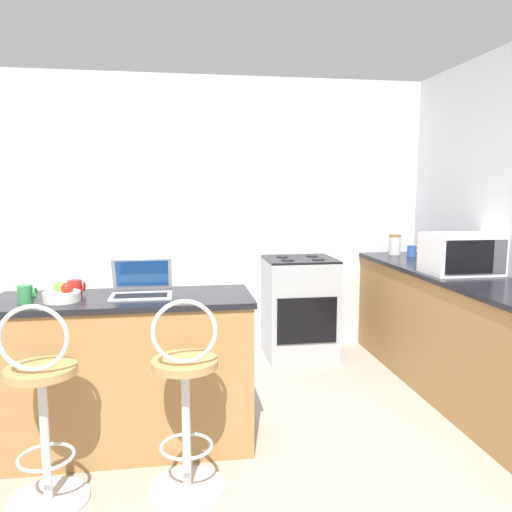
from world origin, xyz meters
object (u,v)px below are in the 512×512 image
object	(u,v)px
bar_stool_near	(42,410)
laptop	(142,286)
bar_stool_far	(186,401)
storage_jar	(395,244)
mug_green	(26,294)
fruit_bowl	(62,294)
microwave	(462,254)
mug_blue	(412,251)
stove_range	(299,308)
mug_red	(75,287)

from	to	relation	value
bar_stool_near	laptop	xyz separation A→B (m)	(0.45, 0.57, 0.49)
bar_stool_far	storage_jar	bearing A→B (deg)	45.61
bar_stool_near	mug_green	size ratio (longest dim) A/B	9.95
laptop	fruit_bowl	size ratio (longest dim) A/B	1.75
fruit_bowl	microwave	bearing A→B (deg)	10.49
storage_jar	mug_blue	distance (m)	0.18
bar_stool_far	storage_jar	size ratio (longest dim) A/B	5.29
stove_range	mug_red	bearing A→B (deg)	-142.13
mug_blue	stove_range	bearing A→B (deg)	178.49
bar_stool_far	fruit_bowl	distance (m)	0.95
stove_range	mug_blue	distance (m)	1.20
bar_stool_far	storage_jar	distance (m)	2.97
bar_stool_near	mug_blue	bearing A→B (deg)	34.38
bar_stool_near	mug_red	xyz separation A→B (m)	(0.05, 0.64, 0.48)
bar_stool_near	fruit_bowl	size ratio (longest dim) A/B	5.09
stove_range	fruit_bowl	size ratio (longest dim) A/B	4.60
microwave	mug_red	bearing A→B (deg)	-172.92
bar_stool_far	stove_range	size ratio (longest dim) A/B	1.11
bar_stool_far	microwave	world-z (taller)	microwave
laptop	mug_red	bearing A→B (deg)	169.86
stove_range	mug_red	xyz separation A→B (m)	(-1.72, -1.34, 0.51)
mug_red	storage_jar	bearing A→B (deg)	28.33
fruit_bowl	mug_red	bearing A→B (deg)	77.81
bar_stool_far	microwave	xyz separation A→B (m)	(2.07, 0.98, 0.59)
bar_stool_far	mug_blue	xyz separation A→B (m)	(2.16, 1.95, 0.49)
bar_stool_near	bar_stool_far	world-z (taller)	same
mug_green	fruit_bowl	xyz separation A→B (m)	(0.19, 0.03, -0.01)
microwave	stove_range	distance (m)	1.54
laptop	bar_stool_near	bearing A→B (deg)	-128.25
laptop	stove_range	world-z (taller)	laptop
laptop	microwave	distance (m)	2.36
stove_range	microwave	bearing A→B (deg)	-45.12
bar_stool_near	stove_range	xyz separation A→B (m)	(1.77, 1.98, -0.03)
mug_green	mug_red	world-z (taller)	mug_green
microwave	mug_green	world-z (taller)	microwave
laptop	storage_jar	bearing A→B (deg)	33.57
mug_red	fruit_bowl	bearing A→B (deg)	-102.19
bar_stool_near	stove_range	bearing A→B (deg)	48.14
bar_stool_near	fruit_bowl	world-z (taller)	fruit_bowl
microwave	fruit_bowl	bearing A→B (deg)	-169.51
bar_stool_far	stove_range	xyz separation A→B (m)	(1.08, 1.98, -0.03)
mug_red	mug_blue	xyz separation A→B (m)	(2.80, 1.31, 0.01)
bar_stool_near	mug_green	world-z (taller)	bar_stool_near
fruit_bowl	laptop	bearing A→B (deg)	13.19
laptop	mug_red	world-z (taller)	laptop
microwave	mug_red	xyz separation A→B (m)	(-2.71, -0.34, -0.11)
microwave	mug_blue	size ratio (longest dim) A/B	5.07
bar_stool_near	mug_green	distance (m)	0.68
bar_stool_far	storage_jar	world-z (taller)	storage_jar
laptop	mug_green	xyz separation A→B (m)	(-0.62, -0.13, -0.00)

